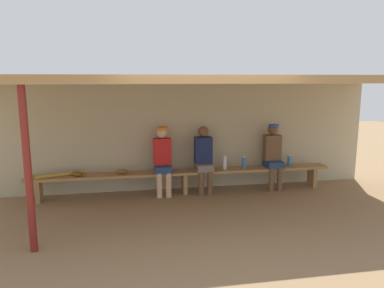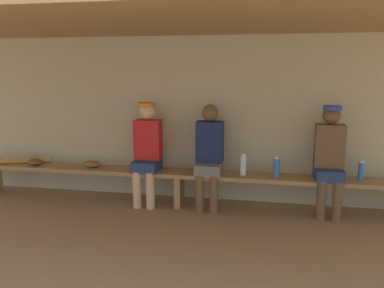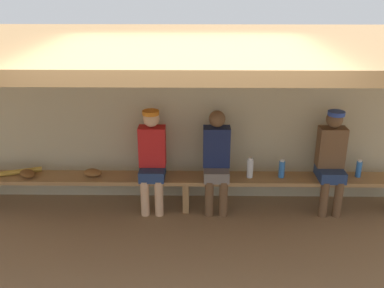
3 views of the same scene
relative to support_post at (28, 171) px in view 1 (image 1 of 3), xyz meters
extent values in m
plane|color=#8C6D4C|center=(2.37, 0.55, -1.10)|extent=(24.00, 24.00, 0.00)
cube|color=#B7AD8C|center=(2.37, 2.55, 0.00)|extent=(8.00, 0.20, 2.20)
cube|color=#9E7547|center=(2.37, 1.25, 1.16)|extent=(8.00, 2.80, 0.12)
cylinder|color=maroon|center=(0.00, 0.00, 0.00)|extent=(0.10, 0.10, 2.20)
cube|color=#9E7547|center=(2.37, 2.10, -0.67)|extent=(6.00, 0.36, 0.05)
cube|color=#9E7547|center=(-0.38, 2.10, -0.90)|extent=(0.08, 0.29, 0.41)
cube|color=#9E7547|center=(2.37, 2.10, -0.90)|extent=(0.08, 0.29, 0.41)
cube|color=#9E7547|center=(5.12, 2.10, -0.90)|extent=(0.08, 0.29, 0.41)
cube|color=navy|center=(1.94, 2.08, -0.57)|extent=(0.32, 0.40, 0.14)
cylinder|color=#DBAD84|center=(1.85, 1.92, -0.86)|extent=(0.11, 0.11, 0.48)
cylinder|color=#DBAD84|center=(2.03, 1.92, -0.86)|extent=(0.11, 0.11, 0.48)
cube|color=red|center=(1.94, 2.16, -0.24)|extent=(0.34, 0.20, 0.52)
sphere|color=#DBAD84|center=(1.94, 2.16, 0.13)|extent=(0.21, 0.21, 0.21)
cylinder|color=orange|center=(1.94, 2.12, 0.22)|extent=(0.21, 0.21, 0.05)
cube|color=navy|center=(4.22, 2.08, -0.57)|extent=(0.32, 0.40, 0.14)
cylinder|color=brown|center=(4.13, 1.92, -0.86)|extent=(0.11, 0.11, 0.48)
cylinder|color=brown|center=(4.31, 1.92, -0.86)|extent=(0.11, 0.11, 0.48)
cube|color=brown|center=(4.22, 2.16, -0.24)|extent=(0.34, 0.20, 0.52)
sphere|color=brown|center=(4.22, 2.16, 0.13)|extent=(0.21, 0.21, 0.21)
cylinder|color=#2D47A5|center=(4.22, 2.12, 0.22)|extent=(0.21, 0.21, 0.05)
cube|color=slate|center=(2.76, 2.08, -0.57)|extent=(0.32, 0.40, 0.14)
cylinder|color=brown|center=(2.67, 1.92, -0.86)|extent=(0.11, 0.11, 0.48)
cylinder|color=brown|center=(2.85, 1.92, -0.86)|extent=(0.11, 0.11, 0.48)
cube|color=#19234C|center=(2.76, 2.16, -0.24)|extent=(0.34, 0.20, 0.52)
sphere|color=brown|center=(2.76, 2.16, 0.13)|extent=(0.21, 0.21, 0.21)
cylinder|color=blue|center=(4.60, 2.13, -0.53)|extent=(0.07, 0.07, 0.21)
cylinder|color=white|center=(4.60, 2.13, -0.42)|extent=(0.05, 0.05, 0.02)
cylinder|color=blue|center=(3.60, 2.11, -0.53)|extent=(0.08, 0.08, 0.22)
cylinder|color=white|center=(3.60, 2.11, -0.41)|extent=(0.05, 0.05, 0.02)
cylinder|color=silver|center=(3.19, 2.10, -0.52)|extent=(0.08, 0.08, 0.25)
cylinder|color=white|center=(3.19, 2.10, -0.38)|extent=(0.06, 0.06, 0.02)
ellipsoid|color=brown|center=(0.32, 2.07, -0.60)|extent=(0.29, 0.29, 0.09)
ellipsoid|color=brown|center=(1.16, 2.11, -0.60)|extent=(0.28, 0.23, 0.09)
cylinder|color=#B28C33|center=(0.03, 2.10, -0.61)|extent=(0.86, 0.36, 0.07)
camera|label=1|loc=(1.27, -4.85, 1.18)|focal=34.23mm
camera|label=2|loc=(3.43, -2.61, 0.67)|focal=35.93mm
camera|label=3|loc=(2.52, -3.08, 1.83)|focal=41.35mm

